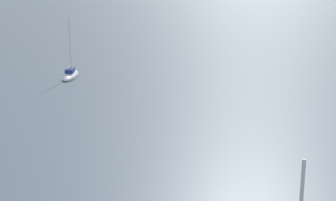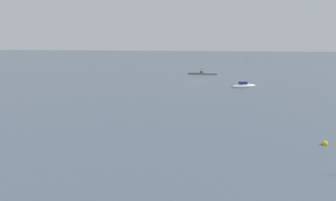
{
  "view_description": "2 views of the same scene",
  "coord_description": "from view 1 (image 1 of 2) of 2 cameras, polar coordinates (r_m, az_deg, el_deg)",
  "views": [
    {
      "loc": [
        41.7,
        58.8,
        15.25
      ],
      "look_at": [
        -3.78,
        30.56,
        1.23
      ],
      "focal_mm": 54.32,
      "sensor_mm": 36.0,
      "label": 1
    },
    {
      "loc": [
        -6.92,
        82.75,
        10.65
      ],
      "look_at": [
        1.73,
        35.68,
        1.37
      ],
      "focal_mm": 32.93,
      "sensor_mm": 36.0,
      "label": 2
    }
  ],
  "objects": [
    {
      "name": "sailboat_white_far",
      "position": [
        74.21,
        -10.88,
        2.8
      ],
      "size": [
        6.51,
        4.85,
        8.84
      ],
      "rotation": [
        0.0,
        0.0,
        2.1
      ],
      "color": "silver",
      "rests_on": "ground_plane"
    }
  ]
}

